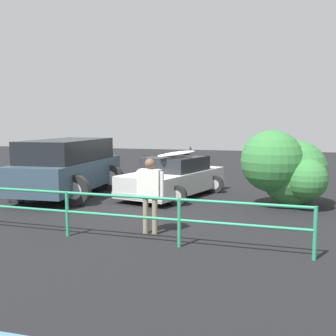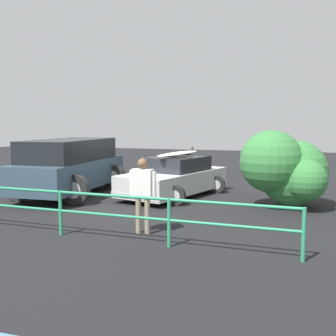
# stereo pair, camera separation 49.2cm
# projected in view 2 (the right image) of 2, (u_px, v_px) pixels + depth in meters

# --- Properties ---
(ground_plane) EXTENTS (44.00, 44.00, 0.02)m
(ground_plane) POSITION_uv_depth(u_px,v_px,m) (148.00, 199.00, 12.84)
(ground_plane) COLOR black
(ground_plane) RESTS_ON ground
(sedan_car) EXTENTS (2.88, 4.32, 1.51)m
(sedan_car) POSITION_uv_depth(u_px,v_px,m) (175.00, 177.00, 13.24)
(sedan_car) COLOR silver
(sedan_car) RESTS_ON ground
(suv_car) EXTENTS (2.82, 4.78, 1.78)m
(suv_car) POSITION_uv_depth(u_px,v_px,m) (70.00, 166.00, 13.33)
(suv_car) COLOR #334756
(suv_car) RESTS_ON ground
(person_bystander) EXTENTS (0.61, 0.23, 1.58)m
(person_bystander) POSITION_uv_depth(u_px,v_px,m) (143.00, 189.00, 8.71)
(person_bystander) COLOR gray
(person_bystander) RESTS_ON ground
(railing_fence) EXTENTS (9.62, 0.49, 0.93)m
(railing_fence) POSITION_uv_depth(u_px,v_px,m) (60.00, 205.00, 8.64)
(railing_fence) COLOR #2D9366
(railing_fence) RESTS_ON ground
(bush_near_left) EXTENTS (2.34, 2.18, 2.12)m
(bush_near_left) POSITION_uv_depth(u_px,v_px,m) (288.00, 172.00, 11.39)
(bush_near_left) COLOR #4C3828
(bush_near_left) RESTS_ON ground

